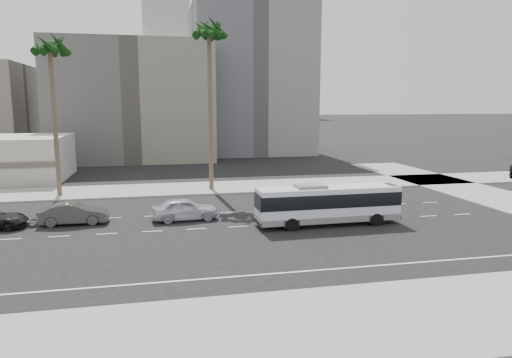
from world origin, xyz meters
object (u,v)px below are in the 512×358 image
object	(u,v)px
city_bus	(328,203)
palm_near	(209,35)
car_a	(185,209)
palm_mid	(50,50)
car_b	(74,213)

from	to	relation	value
city_bus	palm_near	bearing A→B (deg)	113.18
car_a	palm_near	size ratio (longest dim) A/B	0.29
car_a	palm_mid	distance (m)	20.37
car_b	palm_near	distance (m)	21.51
car_a	car_b	size ratio (longest dim) A/B	1.03
city_bus	palm_near	distance (m)	21.48
city_bus	car_a	xyz separation A→B (m)	(-10.04, 3.49, -0.73)
car_b	palm_near	bearing A→B (deg)	-44.96
city_bus	palm_mid	xyz separation A→B (m)	(-21.13, 15.03, 11.87)
city_bus	car_b	size ratio (longest dim) A/B	2.17
car_b	palm_near	size ratio (longest dim) A/B	0.29
palm_near	palm_mid	bearing A→B (deg)	-179.51
city_bus	palm_mid	distance (m)	28.52
palm_mid	city_bus	bearing A→B (deg)	-35.42
car_b	palm_mid	bearing A→B (deg)	15.87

